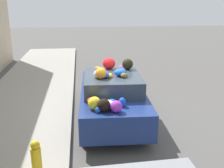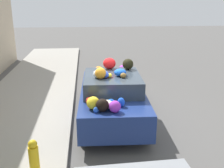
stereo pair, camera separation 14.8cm
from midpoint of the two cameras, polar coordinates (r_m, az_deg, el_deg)
ground_plane at (r=7.97m, az=-0.18°, el=-7.67°), size 60.00×60.00×0.00m
sidewalk_curb at (r=8.16m, az=-19.59°, el=-7.61°), size 24.00×3.20×0.14m
fire_hydrant at (r=5.55m, az=-15.91°, el=-14.86°), size 0.20×0.20×0.70m
art_car at (r=7.66m, az=0.54°, el=-2.54°), size 4.10×1.96×1.76m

